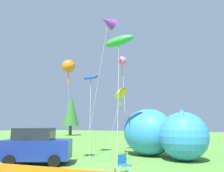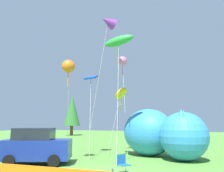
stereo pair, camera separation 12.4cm
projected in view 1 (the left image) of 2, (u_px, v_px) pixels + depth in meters
The scene contains 10 objects.
parked_car at pixel (37, 146), 12.87m from camera, with size 4.31×3.37×2.09m.
folding_chair at pixel (124, 163), 10.42m from camera, with size 0.71×0.71×0.87m.
inflatable_cat at pixel (160, 134), 15.65m from camera, with size 6.84×5.55×3.45m.
kite_purple_delta at pixel (108, 22), 17.42m from camera, with size 2.88×1.58×10.97m.
kite_yellow_hero at pixel (121, 94), 16.48m from camera, with size 2.09×1.98×5.12m.
kite_orange_flower at pixel (69, 67), 14.19m from camera, with size 1.41×2.13×6.45m.
kite_green_fish at pixel (119, 41), 14.39m from camera, with size 2.09×1.41×8.22m.
kite_blue_box at pixel (91, 79), 17.50m from camera, with size 1.52×2.35×6.27m.
kite_pink_octopus at pixel (122, 61), 19.15m from camera, with size 1.26×1.77×8.18m.
horizon_tree_west at pixel (71, 111), 45.17m from camera, with size 3.41×3.41×8.14m.
Camera 1 is at (5.27, -9.61, 2.33)m, focal length 35.00 mm.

